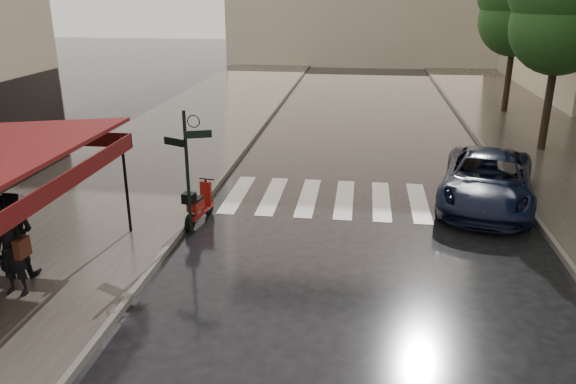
% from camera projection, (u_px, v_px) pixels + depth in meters
% --- Properties ---
extents(ground, '(120.00, 120.00, 0.00)m').
position_uv_depth(ground, '(206.00, 301.00, 10.89)').
color(ground, black).
rests_on(ground, ground).
extents(sidewalk_near, '(6.00, 60.00, 0.12)m').
position_uv_depth(sidewalk_near, '(178.00, 138.00, 22.62)').
color(sidewalk_near, '#38332D').
rests_on(sidewalk_near, ground).
extents(sidewalk_far, '(5.50, 60.00, 0.12)m').
position_uv_depth(sidewalk_far, '(562.00, 151.00, 20.78)').
color(sidewalk_far, '#38332D').
rests_on(sidewalk_far, ground).
extents(curb_near, '(0.12, 60.00, 0.16)m').
position_uv_depth(curb_near, '(252.00, 140.00, 22.24)').
color(curb_near, '#595651').
rests_on(curb_near, ground).
extents(curb_far, '(0.12, 60.00, 0.16)m').
position_uv_depth(curb_far, '(484.00, 148.00, 21.12)').
color(curb_far, '#595651').
rests_on(curb_far, ground).
extents(crosswalk, '(7.85, 3.20, 0.01)m').
position_uv_depth(crosswalk, '(363.00, 200.00, 16.11)').
color(crosswalk, silver).
rests_on(crosswalk, ground).
extents(signpost, '(1.17, 0.29, 3.10)m').
position_uv_depth(signpost, '(187.00, 164.00, 13.22)').
color(signpost, black).
rests_on(signpost, ground).
extents(pedestrian_with_umbrella, '(1.15, 1.17, 2.52)m').
position_uv_depth(pedestrian_with_umbrella, '(5.00, 213.00, 10.38)').
color(pedestrian_with_umbrella, black).
rests_on(pedestrian_with_umbrella, sidewalk_near).
extents(pedestrian_terrace, '(1.00, 0.86, 1.80)m').
position_uv_depth(pedestrian_terrace, '(13.00, 235.00, 11.36)').
color(pedestrian_terrace, black).
rests_on(pedestrian_terrace, sidewalk_near).
extents(scooter, '(0.54, 1.56, 1.03)m').
position_uv_depth(scooter, '(198.00, 206.00, 14.36)').
color(scooter, black).
rests_on(scooter, ground).
extents(parked_car, '(3.46, 5.57, 1.44)m').
position_uv_depth(parked_car, '(487.00, 180.00, 15.56)').
color(parked_car, black).
rests_on(parked_car, ground).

